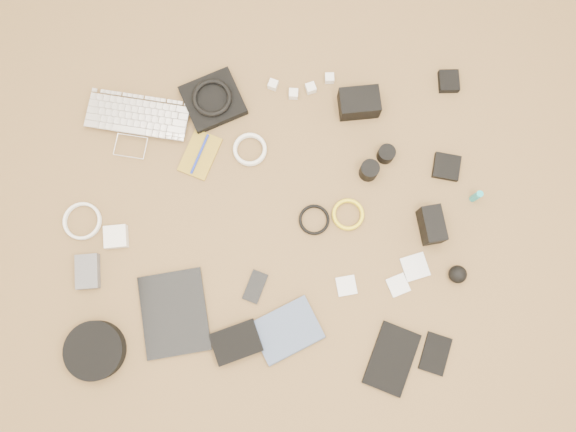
{
  "coord_description": "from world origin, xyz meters",
  "views": [
    {
      "loc": [
        0.03,
        -0.31,
        1.86
      ],
      "look_at": [
        0.05,
        0.03,
        0.02
      ],
      "focal_mm": 35.0,
      "sensor_mm": 36.0,
      "label": 1
    }
  ],
  "objects_px": {
    "phone": "(255,287)",
    "tablet": "(174,313)",
    "laptop": "(135,130)",
    "paperback": "(298,352)",
    "headphone_case": "(95,350)",
    "dslr_camera": "(359,103)"
  },
  "relations": [
    {
      "from": "dslr_camera",
      "to": "paperback",
      "type": "bearing_deg",
      "value": -110.06
    },
    {
      "from": "laptop",
      "to": "tablet",
      "type": "distance_m",
      "value": 0.64
    },
    {
      "from": "phone",
      "to": "tablet",
      "type": "bearing_deg",
      "value": -140.95
    },
    {
      "from": "laptop",
      "to": "paperback",
      "type": "xyz_separation_m",
      "value": [
        0.52,
        -0.77,
        -0.0
      ]
    },
    {
      "from": "headphone_case",
      "to": "paperback",
      "type": "distance_m",
      "value": 0.65
    },
    {
      "from": "tablet",
      "to": "paperback",
      "type": "relative_size",
      "value": 1.33
    },
    {
      "from": "headphone_case",
      "to": "paperback",
      "type": "height_order",
      "value": "headphone_case"
    },
    {
      "from": "dslr_camera",
      "to": "phone",
      "type": "bearing_deg",
      "value": -125.13
    },
    {
      "from": "dslr_camera",
      "to": "tablet",
      "type": "bearing_deg",
      "value": -136.6
    },
    {
      "from": "phone",
      "to": "headphone_case",
      "type": "height_order",
      "value": "headphone_case"
    },
    {
      "from": "laptop",
      "to": "headphone_case",
      "type": "bearing_deg",
      "value": -87.87
    },
    {
      "from": "paperback",
      "to": "phone",
      "type": "bearing_deg",
      "value": 6.88
    },
    {
      "from": "tablet",
      "to": "laptop",
      "type": "bearing_deg",
      "value": 94.37
    },
    {
      "from": "dslr_camera",
      "to": "laptop",
      "type": "bearing_deg",
      "value": -179.31
    },
    {
      "from": "tablet",
      "to": "phone",
      "type": "distance_m",
      "value": 0.28
    },
    {
      "from": "paperback",
      "to": "tablet",
      "type": "bearing_deg",
      "value": 46.26
    },
    {
      "from": "tablet",
      "to": "paperback",
      "type": "xyz_separation_m",
      "value": [
        0.4,
        -0.14,
        0.0
      ]
    },
    {
      "from": "phone",
      "to": "laptop",
      "type": "bearing_deg",
      "value": 148.83
    },
    {
      "from": "headphone_case",
      "to": "paperback",
      "type": "relative_size",
      "value": 0.93
    },
    {
      "from": "laptop",
      "to": "dslr_camera",
      "type": "distance_m",
      "value": 0.78
    },
    {
      "from": "laptop",
      "to": "paperback",
      "type": "height_order",
      "value": "laptop"
    },
    {
      "from": "dslr_camera",
      "to": "headphone_case",
      "type": "height_order",
      "value": "dslr_camera"
    }
  ]
}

